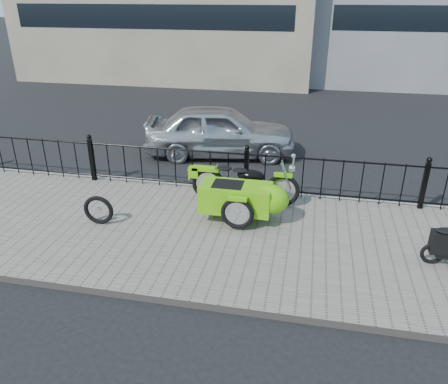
# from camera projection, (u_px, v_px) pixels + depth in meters

# --- Properties ---
(ground) EXTENTS (120.00, 120.00, 0.00)m
(ground) POSITION_uv_depth(u_px,v_px,m) (235.00, 227.00, 8.23)
(ground) COLOR black
(ground) RESTS_ON ground
(sidewalk) EXTENTS (30.00, 3.80, 0.12)m
(sidewalk) POSITION_uv_depth(u_px,v_px,m) (230.00, 238.00, 7.76)
(sidewalk) COLOR slate
(sidewalk) RESTS_ON ground
(curb) EXTENTS (30.00, 0.10, 0.12)m
(curb) POSITION_uv_depth(u_px,v_px,m) (247.00, 193.00, 9.48)
(curb) COLOR gray
(curb) RESTS_ON ground
(iron_fence) EXTENTS (14.11, 0.11, 1.08)m
(iron_fence) POSITION_uv_depth(u_px,v_px,m) (246.00, 173.00, 9.13)
(iron_fence) COLOR black
(iron_fence) RESTS_ON sidewalk
(motorcycle_sidecar) EXTENTS (2.28, 1.48, 0.98)m
(motorcycle_sidecar) POSITION_uv_depth(u_px,v_px,m) (246.00, 195.00, 8.13)
(motorcycle_sidecar) COLOR black
(motorcycle_sidecar) RESTS_ON sidewalk
(spare_tire) EXTENTS (0.57, 0.11, 0.56)m
(spare_tire) POSITION_uv_depth(u_px,v_px,m) (99.00, 210.00, 7.99)
(spare_tire) COLOR black
(spare_tire) RESTS_ON sidewalk
(sedan_car) EXTENTS (4.16, 2.23, 1.35)m
(sedan_car) POSITION_uv_depth(u_px,v_px,m) (220.00, 131.00, 11.55)
(sedan_car) COLOR silver
(sedan_car) RESTS_ON ground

